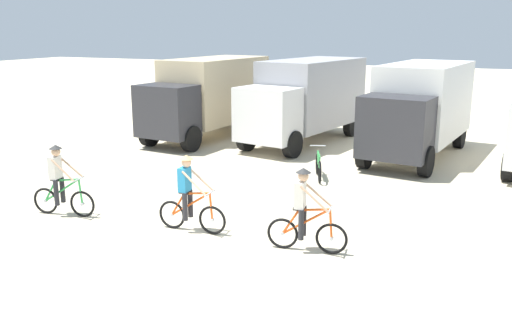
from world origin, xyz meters
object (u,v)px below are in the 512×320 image
box_truck_grey_hauler (306,97)px  box_truck_white_box (420,106)px  box_truck_tan_camper (209,94)px  cyclist_near_camera (304,213)px  bicycle_spare (318,166)px  cyclist_cowboy_hat (189,196)px  cyclist_orange_shirt (60,183)px

box_truck_grey_hauler → box_truck_white_box: size_ratio=1.01×
box_truck_tan_camper → cyclist_near_camera: box_truck_tan_camper is taller
cyclist_near_camera → bicycle_spare: bearing=104.7°
box_truck_grey_hauler → cyclist_near_camera: box_truck_grey_hauler is taller
box_truck_tan_camper → cyclist_cowboy_hat: 11.29m
box_truck_tan_camper → box_truck_grey_hauler: (4.13, 0.69, 0.00)m
cyclist_orange_shirt → cyclist_near_camera: (6.32, 0.34, -0.00)m
cyclist_orange_shirt → cyclist_cowboy_hat: bearing=5.9°
cyclist_cowboy_hat → bicycle_spare: bearing=76.6°
box_truck_grey_hauler → cyclist_orange_shirt: size_ratio=3.88×
cyclist_orange_shirt → bicycle_spare: size_ratio=1.12×
cyclist_orange_shirt → bicycle_spare: (4.85, 5.96, -0.45)m
box_truck_grey_hauler → cyclist_near_camera: 11.43m
box_truck_grey_hauler → bicycle_spare: box_truck_grey_hauler is taller
box_truck_tan_camper → box_truck_white_box: bearing=-0.2°
box_truck_grey_hauler → bicycle_spare: 5.80m
cyclist_orange_shirt → bicycle_spare: bearing=50.8°
cyclist_cowboy_hat → bicycle_spare: 5.77m
box_truck_grey_hauler → cyclist_near_camera: bearing=-71.0°
box_truck_tan_camper → box_truck_white_box: 8.75m
box_truck_grey_hauler → bicycle_spare: bearing=-66.7°
box_truck_grey_hauler → bicycle_spare: (2.22, -5.15, -1.48)m
cyclist_cowboy_hat → cyclist_orange_shirt: bearing=-174.1°
box_truck_white_box → cyclist_cowboy_hat: size_ratio=3.84×
bicycle_spare → box_truck_tan_camper: bearing=144.9°
box_truck_tan_camper → cyclist_near_camera: 12.80m
cyclist_cowboy_hat → cyclist_near_camera: (2.81, -0.02, 0.00)m
box_truck_tan_camper → cyclist_orange_shirt: size_ratio=3.81×
cyclist_orange_shirt → cyclist_near_camera: 6.33m
box_truck_tan_camper → cyclist_near_camera: bearing=-52.2°
box_truck_grey_hauler → cyclist_orange_shirt: (-2.63, -11.10, -1.03)m
box_truck_white_box → box_truck_tan_camper: bearing=179.8°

